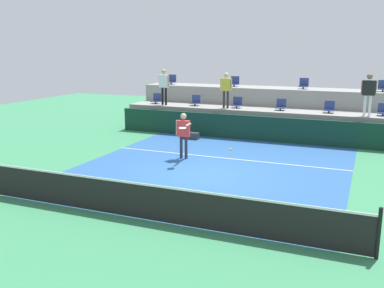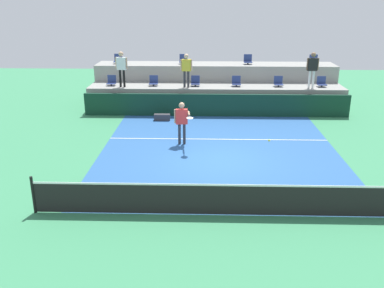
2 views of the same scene
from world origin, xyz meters
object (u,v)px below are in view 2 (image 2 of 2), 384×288
(stadium_chair_lower_far_right, at_px, (322,82))
(spectator_in_white, at_px, (186,67))
(stadium_chair_upper_left, at_px, (183,60))
(equipment_bag, at_px, (162,117))
(stadium_chair_upper_far_left, at_px, (118,60))
(spectator_in_grey, at_px, (122,66))
(stadium_chair_lower_mid_left, at_px, (195,82))
(tennis_ball, at_px, (269,140))
(stadium_chair_lower_right, at_px, (278,82))
(stadium_chair_upper_far_right, at_px, (314,60))
(stadium_chair_lower_mid_right, at_px, (236,82))
(stadium_chair_upper_right, at_px, (248,60))
(stadium_chair_lower_left, at_px, (154,81))
(tennis_player, at_px, (182,119))
(spectator_leaning_on_rail, at_px, (312,66))
(stadium_chair_lower_far_left, at_px, (112,81))

(stadium_chair_lower_far_right, distance_m, spectator_in_white, 6.92)
(stadium_chair_upper_left, bearing_deg, equipment_bag, -102.36)
(stadium_chair_upper_far_left, height_order, spectator_in_grey, spectator_in_grey)
(stadium_chair_lower_mid_left, height_order, equipment_bag, stadium_chair_lower_mid_left)
(stadium_chair_upper_left, bearing_deg, tennis_ball, -73.45)
(stadium_chair_lower_far_right, height_order, equipment_bag, stadium_chair_lower_far_right)
(stadium_chair_lower_right, relative_size, stadium_chair_upper_far_right, 1.00)
(stadium_chair_lower_mid_right, height_order, stadium_chair_upper_right, stadium_chair_upper_right)
(equipment_bag, bearing_deg, stadium_chair_lower_mid_left, 53.34)
(stadium_chair_lower_left, height_order, equipment_bag, stadium_chair_lower_left)
(stadium_chair_lower_left, relative_size, stadium_chair_upper_far_left, 1.00)
(stadium_chair_lower_far_right, relative_size, stadium_chair_upper_right, 1.00)
(stadium_chair_upper_right, xyz_separation_m, tennis_ball, (-0.32, -10.73, -0.94))
(stadium_chair_lower_left, bearing_deg, stadium_chair_upper_far_right, 11.94)
(stadium_chair_upper_far_right, height_order, equipment_bag, stadium_chair_upper_far_right)
(tennis_player, bearing_deg, equipment_bag, 108.40)
(stadium_chair_upper_left, relative_size, spectator_leaning_on_rail, 0.29)
(stadium_chair_lower_far_right, xyz_separation_m, stadium_chair_upper_far_left, (-10.70, 1.80, 0.85))
(spectator_in_grey, height_order, spectator_in_white, spectator_in_grey)
(stadium_chair_upper_far_left, relative_size, stadium_chair_upper_left, 1.00)
(stadium_chair_upper_far_right, distance_m, equipment_bag, 9.07)
(stadium_chair_lower_mid_right, height_order, tennis_player, stadium_chair_lower_mid_right)
(stadium_chair_lower_far_right, bearing_deg, stadium_chair_upper_right, 153.45)
(stadium_chair_lower_right, relative_size, stadium_chair_lower_far_right, 1.00)
(spectator_in_white, relative_size, tennis_ball, 24.63)
(stadium_chair_upper_right, height_order, spectator_leaning_on_rail, spectator_leaning_on_rail)
(stadium_chair_upper_right, distance_m, tennis_player, 8.07)
(stadium_chair_lower_right, xyz_separation_m, spectator_in_grey, (-7.92, -0.38, 0.86))
(stadium_chair_lower_far_left, height_order, stadium_chair_lower_far_right, same)
(spectator_leaning_on_rail, bearing_deg, tennis_player, -140.49)
(stadium_chair_lower_far_right, distance_m, tennis_ball, 9.76)
(stadium_chair_lower_far_left, xyz_separation_m, stadium_chair_lower_far_right, (10.74, 0.00, 0.00))
(stadium_chair_lower_mid_right, height_order, stadium_chair_lower_far_right, same)
(spectator_in_grey, bearing_deg, stadium_chair_upper_right, 18.57)
(stadium_chair_upper_far_left, bearing_deg, stadium_chair_lower_left, -40.11)
(spectator_in_grey, xyz_separation_m, equipment_bag, (2.14, -1.69, -2.18))
(stadium_chair_upper_far_right, bearing_deg, stadium_chair_lower_left, -168.06)
(stadium_chair_lower_right, relative_size, tennis_player, 0.30)
(stadium_chair_upper_left, bearing_deg, stadium_chair_lower_mid_right, -32.89)
(tennis_ball, bearing_deg, equipment_bag, 120.48)
(spectator_in_white, height_order, tennis_ball, spectator_in_white)
(tennis_player, height_order, spectator_in_grey, spectator_in_grey)
(tennis_ball, distance_m, equipment_bag, 8.05)
(stadium_chair_upper_left, distance_m, spectator_in_white, 2.20)
(stadium_chair_lower_left, height_order, stadium_chair_upper_right, stadium_chair_upper_right)
(stadium_chair_upper_far_right, bearing_deg, stadium_chair_lower_far_right, -88.37)
(stadium_chair_upper_far_left, xyz_separation_m, stadium_chair_upper_left, (3.59, 0.00, 0.00))
(stadium_chair_upper_left, height_order, spectator_in_white, spectator_in_white)
(spectator_in_white, xyz_separation_m, tennis_ball, (2.94, -8.55, -0.89))
(stadium_chair_lower_far_left, relative_size, stadium_chair_lower_left, 1.00)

